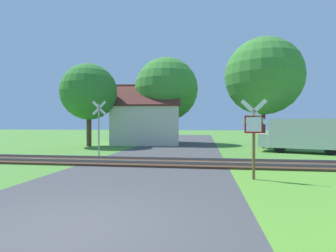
{
  "coord_description": "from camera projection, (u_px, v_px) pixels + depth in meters",
  "views": [
    {
      "loc": [
        2.4,
        -4.4,
        1.89
      ],
      "look_at": [
        0.5,
        9.03,
        1.8
      ],
      "focal_mm": 28.0,
      "sensor_mm": 36.0,
      "label": 1
    }
  ],
  "objects": [
    {
      "name": "road_asphalt",
      "position": [
        110.0,
        198.0,
        6.69
      ],
      "size": [
        6.83,
        80.0,
        0.01
      ],
      "primitive_type": "cube",
      "color": "#424244",
      "rests_on": "ground"
    },
    {
      "name": "ground_plane",
      "position": [
        70.0,
        229.0,
        4.71
      ],
      "size": [
        160.0,
        160.0,
        0.0
      ],
      "primitive_type": "plane",
      "color": "#4C8433"
    },
    {
      "name": "crossing_sign_far",
      "position": [
        99.0,
        124.0,
        15.7
      ],
      "size": [
        0.88,
        0.12,
        3.31
      ],
      "rotation": [
        0.0,
        0.0,
        0.01
      ],
      "color": "#9E9EA5",
      "rests_on": "ground"
    },
    {
      "name": "tree_left",
      "position": [
        89.0,
        92.0,
        22.39
      ],
      "size": [
        4.79,
        4.79,
        7.06
      ],
      "color": "#513823",
      "rests_on": "ground"
    },
    {
      "name": "tree_right",
      "position": [
        264.0,
        76.0,
        20.68
      ],
      "size": [
        6.06,
        6.06,
        8.72
      ],
      "color": "#513823",
      "rests_on": "ground"
    },
    {
      "name": "house",
      "position": [
        148.0,
        123.0,
        25.66
      ],
      "size": [
        6.99,
        7.18,
        5.81
      ],
      "rotation": [
        0.0,
        0.0,
        0.1
      ],
      "color": "beige",
      "rests_on": "ground"
    },
    {
      "name": "rail_track",
      "position": [
        155.0,
        162.0,
        12.65
      ],
      "size": [
        60.0,
        2.6,
        0.22
      ],
      "color": "#422D1E",
      "rests_on": "ground"
    },
    {
      "name": "stop_sign_near",
      "position": [
        254.0,
        132.0,
        8.91
      ],
      "size": [
        0.87,
        0.21,
        2.75
      ],
      "rotation": [
        0.0,
        0.0,
        2.95
      ],
      "color": "brown",
      "rests_on": "ground"
    },
    {
      "name": "tree_center",
      "position": [
        166.0,
        89.0,
        25.78
      ],
      "size": [
        6.19,
        6.19,
        8.44
      ],
      "color": "#513823",
      "rests_on": "ground"
    },
    {
      "name": "mail_truck",
      "position": [
        301.0,
        134.0,
        17.31
      ],
      "size": [
        5.24,
        3.44,
        2.24
      ],
      "rotation": [
        0.0,
        0.0,
        1.22
      ],
      "color": "silver",
      "rests_on": "ground"
    }
  ]
}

